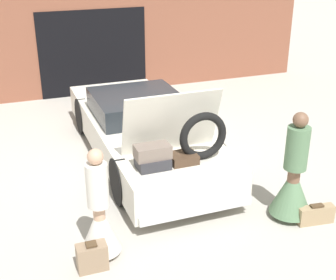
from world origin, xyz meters
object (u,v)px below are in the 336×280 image
(car, at_px, (142,130))
(suitcase_beside_left_person, at_px, (92,257))
(person_left, at_px, (100,219))
(person_right, at_px, (293,181))
(suitcase_beside_right_person, at_px, (316,215))

(car, height_order, suitcase_beside_left_person, car)
(car, xyz_separation_m, person_left, (-1.43, -2.68, 0.00))
(car, xyz_separation_m, person_right, (1.43, -2.78, 0.05))
(person_left, distance_m, suitcase_beside_right_person, 3.17)
(car, height_order, suitcase_beside_right_person, car)
(person_left, bearing_deg, car, 146.09)
(car, relative_size, suitcase_beside_right_person, 9.14)
(suitcase_beside_left_person, bearing_deg, person_right, 3.08)
(person_left, height_order, suitcase_beside_right_person, person_left)
(suitcase_beside_right_person, bearing_deg, car, 118.76)
(person_left, xyz_separation_m, suitcase_beside_right_person, (3.12, -0.39, -0.41))
(suitcase_beside_right_person, bearing_deg, person_left, 172.86)
(car, relative_size, person_right, 3.06)
(suitcase_beside_left_person, bearing_deg, suitcase_beside_right_person, -2.19)
(person_right, relative_size, suitcase_beside_right_person, 2.98)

